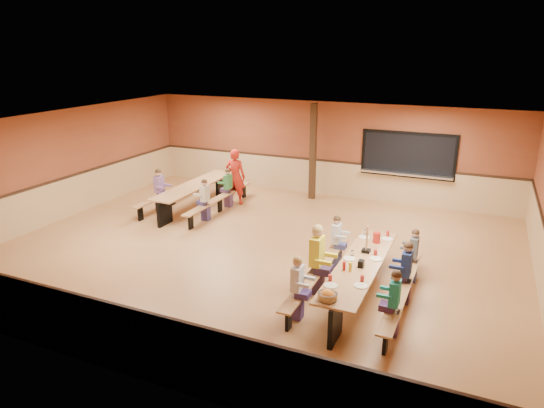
% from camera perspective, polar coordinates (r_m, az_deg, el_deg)
% --- Properties ---
extents(ground, '(12.00, 12.00, 0.00)m').
position_cam_1_polar(ground, '(11.66, -1.60, -5.35)').
color(ground, '#9F683C').
rests_on(ground, ground).
extents(room_envelope, '(12.04, 10.04, 3.02)m').
position_cam_1_polar(room_envelope, '(11.40, -1.63, -2.17)').
color(room_envelope, brown).
rests_on(room_envelope, ground).
extents(kitchen_pass_through, '(2.78, 0.28, 1.38)m').
position_cam_1_polar(kitchen_pass_through, '(15.08, 15.69, 5.37)').
color(kitchen_pass_through, black).
rests_on(kitchen_pass_through, ground).
extents(structural_post, '(0.18, 0.18, 3.00)m').
position_cam_1_polar(structural_post, '(15.18, 4.84, 6.10)').
color(structural_post, black).
rests_on(structural_post, ground).
extents(cafeteria_table_main, '(1.91, 3.70, 0.74)m').
position_cam_1_polar(cafeteria_table_main, '(9.44, 10.25, -8.03)').
color(cafeteria_table_main, '#A57041').
rests_on(cafeteria_table_main, ground).
extents(cafeteria_table_second, '(1.91, 3.70, 0.74)m').
position_cam_1_polar(cafeteria_table_second, '(14.58, -9.01, 1.49)').
color(cafeteria_table_second, '#A57041').
rests_on(cafeteria_table_second, ground).
extents(seated_child_white_left, '(0.36, 0.29, 1.18)m').
position_cam_1_polar(seated_child_white_left, '(8.63, 2.97, -9.89)').
color(seated_child_white_left, silver).
rests_on(seated_child_white_left, ground).
extents(seated_adult_yellow, '(0.46, 0.38, 1.40)m').
position_cam_1_polar(seated_adult_yellow, '(9.47, 5.28, -6.56)').
color(seated_adult_yellow, yellow).
rests_on(seated_adult_yellow, ground).
extents(seated_child_grey_left, '(0.34, 0.28, 1.16)m').
position_cam_1_polar(seated_child_grey_left, '(10.68, 7.55, -4.42)').
color(seated_child_grey_left, silver).
rests_on(seated_child_grey_left, ground).
extents(seated_child_teal_right, '(0.35, 0.28, 1.17)m').
position_cam_1_polar(seated_child_teal_right, '(8.42, 14.15, -11.31)').
color(seated_child_teal_right, teal).
rests_on(seated_child_teal_right, ground).
extents(seated_child_navy_right, '(0.37, 0.31, 1.22)m').
position_cam_1_polar(seated_child_navy_right, '(9.46, 15.47, -7.83)').
color(seated_child_navy_right, navy).
rests_on(seated_child_navy_right, ground).
extents(seated_child_char_right, '(0.33, 0.27, 1.13)m').
position_cam_1_polar(seated_child_char_right, '(10.34, 16.29, -5.88)').
color(seated_child_char_right, '#4D5357').
rests_on(seated_child_char_right, ground).
extents(seated_child_purple_sec, '(0.38, 0.31, 1.24)m').
position_cam_1_polar(seated_child_purple_sec, '(14.53, -13.08, 1.57)').
color(seated_child_purple_sec, slate).
rests_on(seated_child_purple_sec, ground).
extents(seated_child_green_sec, '(0.35, 0.28, 1.16)m').
position_cam_1_polar(seated_child_green_sec, '(14.59, -5.17, 1.88)').
color(seated_child_green_sec, '#367D40').
rests_on(seated_child_green_sec, ground).
extents(seated_child_tan_sec, '(0.35, 0.28, 1.16)m').
position_cam_1_polar(seated_child_tan_sec, '(13.51, -7.87, 0.45)').
color(seated_child_tan_sec, '#B8AF95').
rests_on(seated_child_tan_sec, ground).
extents(standing_woman, '(0.66, 0.48, 1.71)m').
position_cam_1_polar(standing_woman, '(14.81, -4.33, 3.25)').
color(standing_woman, '#B31F14').
rests_on(standing_woman, ground).
extents(punch_pitcher, '(0.16, 0.16, 0.22)m').
position_cam_1_polar(punch_pitcher, '(10.31, 12.20, -3.89)').
color(punch_pitcher, '#B22017').
rests_on(punch_pitcher, cafeteria_table_main).
extents(chip_bowl, '(0.32, 0.32, 0.15)m').
position_cam_1_polar(chip_bowl, '(7.99, 6.56, -10.63)').
color(chip_bowl, '#F6A126').
rests_on(chip_bowl, cafeteria_table_main).
extents(napkin_dispenser, '(0.10, 0.14, 0.13)m').
position_cam_1_polar(napkin_dispenser, '(9.17, 10.44, -6.93)').
color(napkin_dispenser, black).
rests_on(napkin_dispenser, cafeteria_table_main).
extents(condiment_mustard, '(0.06, 0.06, 0.17)m').
position_cam_1_polar(condiment_mustard, '(8.97, 9.20, -7.30)').
color(condiment_mustard, yellow).
rests_on(condiment_mustard, cafeteria_table_main).
extents(condiment_ketchup, '(0.06, 0.06, 0.17)m').
position_cam_1_polar(condiment_ketchup, '(8.99, 8.48, -7.22)').
color(condiment_ketchup, '#B2140F').
rests_on(condiment_ketchup, cafeteria_table_main).
extents(table_paddle, '(0.16, 0.16, 0.56)m').
position_cam_1_polar(table_paddle, '(9.79, 11.04, -4.85)').
color(table_paddle, black).
rests_on(table_paddle, cafeteria_table_main).
extents(place_settings, '(0.65, 3.30, 0.11)m').
position_cam_1_polar(place_settings, '(9.33, 10.34, -6.55)').
color(place_settings, beige).
rests_on(place_settings, cafeteria_table_main).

